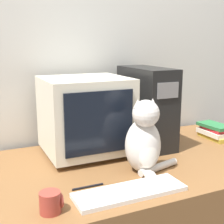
# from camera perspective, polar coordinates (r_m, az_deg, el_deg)

# --- Properties ---
(wall_back) EXTENTS (7.00, 0.05, 2.50)m
(wall_back) POSITION_cam_1_polar(r_m,az_deg,el_deg) (1.95, -4.59, 10.61)
(wall_back) COLOR silver
(wall_back) RESTS_ON ground_plane
(crt_monitor) EXTENTS (0.43, 0.41, 0.42)m
(crt_monitor) POSITION_cam_1_polar(r_m,az_deg,el_deg) (1.66, -4.88, -0.60)
(crt_monitor) COLOR beige
(crt_monitor) RESTS_ON desk
(computer_tower) EXTENTS (0.18, 0.42, 0.46)m
(computer_tower) POSITION_cam_1_polar(r_m,az_deg,el_deg) (1.82, 6.28, 0.96)
(computer_tower) COLOR black
(computer_tower) RESTS_ON desk
(keyboard) EXTENTS (0.46, 0.15, 0.02)m
(keyboard) POSITION_cam_1_polar(r_m,az_deg,el_deg) (1.29, 3.32, -14.31)
(keyboard) COLOR silver
(keyboard) RESTS_ON desk
(cat) EXTENTS (0.28, 0.22, 0.35)m
(cat) POSITION_cam_1_polar(r_m,az_deg,el_deg) (1.44, 5.91, -5.25)
(cat) COLOR silver
(cat) RESTS_ON desk
(book_stack) EXTENTS (0.14, 0.22, 0.09)m
(book_stack) POSITION_cam_1_polar(r_m,az_deg,el_deg) (2.07, 18.30, -3.40)
(book_stack) COLOR gold
(book_stack) RESTS_ON desk
(pen) EXTENTS (0.14, 0.01, 0.01)m
(pen) POSITION_cam_1_polar(r_m,az_deg,el_deg) (1.34, -4.45, -13.46)
(pen) COLOR black
(pen) RESTS_ON desk
(mug) EXTENTS (0.08, 0.08, 0.08)m
(mug) POSITION_cam_1_polar(r_m,az_deg,el_deg) (1.17, -11.11, -15.89)
(mug) COLOR #9E382D
(mug) RESTS_ON desk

